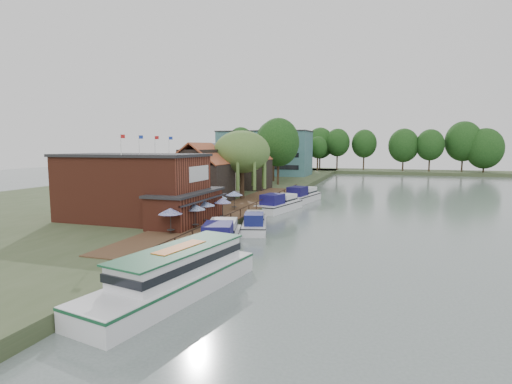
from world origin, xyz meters
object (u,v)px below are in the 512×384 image
(pub, at_px, (149,187))
(cruiser_0, at_px, (221,233))
(cottage_c, at_px, (250,166))
(willow, at_px, (242,165))
(hotel_block, at_px, (265,153))
(cottage_a, at_px, (201,173))
(tour_boat, at_px, (173,272))
(umbrella_1, at_px, (195,216))
(umbrella_3, at_px, (223,209))
(cruiser_1, at_px, (255,220))
(umbrella_5, at_px, (234,200))
(cruiser_3, at_px, (302,194))
(umbrella_2, at_px, (204,212))
(cruiser_2, at_px, (279,202))
(cottage_b, at_px, (210,169))
(swan, at_px, (188,261))
(umbrella_0, at_px, (171,221))
(umbrella_4, at_px, (219,204))

(pub, xyz_separation_m, cruiser_0, (10.36, -4.69, -3.35))
(cottage_c, height_order, willow, willow)
(hotel_block, bearing_deg, cottage_a, -82.87)
(willow, height_order, tour_boat, willow)
(umbrella_1, bearing_deg, umbrella_3, 81.58)
(tour_boat, bearing_deg, cruiser_1, 104.51)
(umbrella_5, xyz_separation_m, cruiser_3, (5.20, 17.66, -0.97))
(willow, bearing_deg, umbrella_2, -81.61)
(pub, relative_size, cruiser_1, 2.24)
(cruiser_2, bearing_deg, cottage_b, 163.40)
(cottage_c, bearing_deg, swan, -77.45)
(umbrella_0, bearing_deg, cruiser_0, 8.81)
(cruiser_1, bearing_deg, umbrella_2, -160.14)
(umbrella_3, height_order, umbrella_5, same)
(umbrella_0, bearing_deg, pub, 136.53)
(cottage_c, relative_size, umbrella_3, 3.58)
(hotel_block, height_order, willow, hotel_block)
(umbrella_0, distance_m, cruiser_1, 10.27)
(hotel_block, height_order, cottage_b, hotel_block)
(cottage_b, bearing_deg, umbrella_5, -56.71)
(pub, bearing_deg, tour_boat, -53.42)
(swan, bearing_deg, umbrella_2, 108.38)
(cottage_c, bearing_deg, umbrella_2, -79.25)
(pub, distance_m, tour_boat, 20.58)
(umbrella_0, xyz_separation_m, swan, (4.09, -4.61, -2.07))
(cruiser_3, distance_m, tour_boat, 43.30)
(cottage_a, relative_size, cruiser_1, 0.96)
(umbrella_3, bearing_deg, tour_boat, -76.29)
(cottage_b, xyz_separation_m, willow, (7.50, -5.00, 0.96))
(umbrella_3, height_order, umbrella_4, same)
(cottage_b, relative_size, cruiser_3, 0.89)
(cruiser_0, relative_size, tour_boat, 0.79)
(cottage_c, bearing_deg, hotel_block, 102.20)
(willow, bearing_deg, umbrella_5, -75.31)
(umbrella_3, height_order, cruiser_3, umbrella_3)
(umbrella_0, relative_size, cruiser_0, 0.22)
(cottage_c, bearing_deg, cruiser_1, -70.35)
(cottage_b, bearing_deg, umbrella_4, -63.19)
(cruiser_0, xyz_separation_m, cruiser_1, (0.60, 8.02, -0.23))
(pub, distance_m, umbrella_5, 11.49)
(cottage_a, bearing_deg, umbrella_1, -66.17)
(umbrella_4, bearing_deg, cruiser_0, -66.10)
(hotel_block, bearing_deg, umbrella_5, -76.95)
(umbrella_1, xyz_separation_m, cruiser_0, (3.64, -2.22, -0.99))
(umbrella_2, xyz_separation_m, cruiser_3, (5.07, 26.85, -0.97))
(umbrella_5, bearing_deg, umbrella_1, -87.98)
(hotel_block, bearing_deg, umbrella_4, -78.12)
(cottage_c, distance_m, umbrella_0, 39.93)
(pub, height_order, umbrella_0, pub)
(cruiser_1, xyz_separation_m, cruiser_2, (-0.76, 13.54, 0.22))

